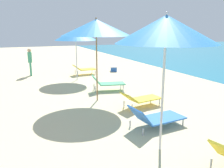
% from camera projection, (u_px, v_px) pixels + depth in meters
% --- Properties ---
extents(umbrella_third, '(2.02, 2.02, 2.91)m').
position_uv_depth(umbrella_third, '(166.00, 30.00, 4.54)').
color(umbrella_third, silver).
rests_on(umbrella_third, ground).
extents(lounger_third_shoreside, '(1.58, 0.83, 0.64)m').
position_uv_depth(lounger_third_shoreside, '(156.00, 117.00, 6.26)').
color(lounger_third_shoreside, blue).
rests_on(lounger_third_shoreside, ground).
extents(umbrella_fourth, '(2.46, 2.46, 2.96)m').
position_uv_depth(umbrella_fourth, '(96.00, 28.00, 8.04)').
color(umbrella_fourth, olive).
rests_on(umbrella_fourth, ground).
extents(lounger_fourth_shoreside, '(1.47, 0.87, 0.68)m').
position_uv_depth(lounger_fourth_shoreside, '(107.00, 83.00, 9.93)').
color(lounger_fourth_shoreside, '#4CA572').
rests_on(lounger_fourth_shoreside, ground).
extents(lounger_fourth_inland, '(1.49, 0.76, 0.57)m').
position_uv_depth(lounger_fourth_inland, '(141.00, 98.00, 7.85)').
color(lounger_fourth_inland, yellow).
rests_on(lounger_fourth_inland, ground).
extents(umbrella_farthest, '(2.09, 2.09, 2.64)m').
position_uv_depth(umbrella_farthest, '(76.00, 35.00, 11.62)').
color(umbrella_farthest, silver).
rests_on(umbrella_farthest, ground).
extents(lounger_farthest_shoreside, '(1.33, 0.67, 0.58)m').
position_uv_depth(lounger_farthest_shoreside, '(84.00, 69.00, 13.45)').
color(lounger_farthest_shoreside, yellow).
rests_on(lounger_farthest_shoreside, ground).
extents(person_walking_near, '(0.24, 0.37, 1.53)m').
position_uv_depth(person_walking_near, '(30.00, 59.00, 13.00)').
color(person_walking_near, '#3F9972').
rests_on(person_walking_near, ground).
extents(cooler_box, '(0.50, 0.61, 0.31)m').
position_uv_depth(cooler_box, '(114.00, 69.00, 14.55)').
color(cooler_box, '#2659B2').
rests_on(cooler_box, ground).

